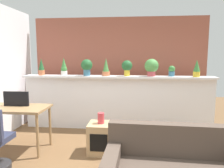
# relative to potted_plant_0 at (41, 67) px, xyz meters

# --- Properties ---
(divider_wall) EXTENTS (4.06, 0.16, 1.14)m
(divider_wall) POSITION_rel_potted_plant_0_xyz_m (1.66, 0.06, -0.79)
(divider_wall) COLOR white
(divider_wall) RESTS_ON ground
(plant_shelf) EXTENTS (4.06, 0.33, 0.04)m
(plant_shelf) POSITION_rel_potted_plant_0_xyz_m (1.66, 0.02, -0.20)
(plant_shelf) COLOR white
(plant_shelf) RESTS_ON divider_wall
(brick_wall_behind) EXTENTS (4.06, 0.10, 2.50)m
(brick_wall_behind) POSITION_rel_potted_plant_0_xyz_m (1.66, 0.66, -0.11)
(brick_wall_behind) COLOR #9E5442
(brick_wall_behind) RESTS_ON ground
(potted_plant_0) EXTENTS (0.13, 0.13, 0.38)m
(potted_plant_0) POSITION_rel_potted_plant_0_xyz_m (0.00, 0.00, 0.00)
(potted_plant_0) COLOR #C66B42
(potted_plant_0) RESTS_ON plant_shelf
(potted_plant_1) EXTENTS (0.14, 0.14, 0.38)m
(potted_plant_1) POSITION_rel_potted_plant_0_xyz_m (0.50, 0.03, -0.01)
(potted_plant_1) COLOR silver
(potted_plant_1) RESTS_ON plant_shelf
(potted_plant_2) EXTENTS (0.25, 0.25, 0.35)m
(potted_plant_2) POSITION_rel_potted_plant_0_xyz_m (1.01, 0.01, 0.02)
(potted_plant_2) COLOR #386B84
(potted_plant_2) RESTS_ON plant_shelf
(potted_plant_3) EXTENTS (0.17, 0.17, 0.38)m
(potted_plant_3) POSITION_rel_potted_plant_0_xyz_m (1.42, 0.03, -0.02)
(potted_plant_3) COLOR #C66B42
(potted_plant_3) RESTS_ON plant_shelf
(potted_plant_4) EXTENTS (0.22, 0.22, 0.33)m
(potted_plant_4) POSITION_rel_potted_plant_0_xyz_m (1.87, 0.02, 0.01)
(potted_plant_4) COLOR gold
(potted_plant_4) RESTS_ON plant_shelf
(potted_plant_5) EXTENTS (0.29, 0.29, 0.36)m
(potted_plant_5) POSITION_rel_potted_plant_0_xyz_m (2.38, 0.03, 0.02)
(potted_plant_5) COLOR #B7474C
(potted_plant_5) RESTS_ON plant_shelf
(potted_plant_6) EXTENTS (0.14, 0.14, 0.22)m
(potted_plant_6) POSITION_rel_potted_plant_0_xyz_m (2.80, 0.05, -0.07)
(potted_plant_6) COLOR #386B84
(potted_plant_6) RESTS_ON plant_shelf
(potted_plant_7) EXTENTS (0.13, 0.13, 0.35)m
(potted_plant_7) POSITION_rel_potted_plant_0_xyz_m (3.28, -0.02, -0.01)
(potted_plant_7) COLOR gold
(potted_plant_7) RESTS_ON plant_shelf
(desk) EXTENTS (1.10, 0.60, 0.75)m
(desk) POSITION_rel_potted_plant_0_xyz_m (0.03, -1.17, -0.70)
(desk) COLOR #99754C
(desk) RESTS_ON ground
(tv_monitor) EXTENTS (0.44, 0.04, 0.25)m
(tv_monitor) POSITION_rel_potted_plant_0_xyz_m (0.02, -1.09, -0.49)
(tv_monitor) COLOR black
(tv_monitor) RESTS_ON desk
(side_cube_shelf) EXTENTS (0.40, 0.41, 0.50)m
(side_cube_shelf) POSITION_rel_potted_plant_0_xyz_m (1.48, -1.14, -1.11)
(side_cube_shelf) COLOR tan
(side_cube_shelf) RESTS_ON ground
(vase_on_shelf) EXTENTS (0.11, 0.11, 0.18)m
(vase_on_shelf) POSITION_rel_potted_plant_0_xyz_m (1.49, -1.13, -0.77)
(vase_on_shelf) COLOR #CC3D47
(vase_on_shelf) RESTS_ON side_cube_shelf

